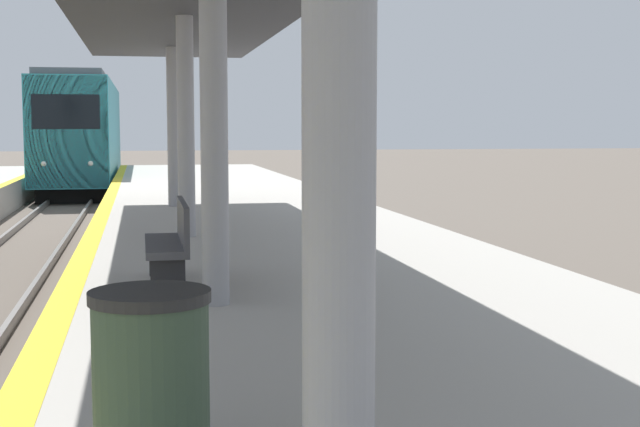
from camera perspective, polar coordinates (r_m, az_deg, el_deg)
The scene contains 3 objects.
train at distance 38.93m, azimuth -14.99°, elevation 4.95°, with size 2.76×16.21×4.63m.
trash_bin at distance 4.71m, azimuth -10.75°, elevation -10.25°, with size 0.62×0.62×0.90m.
bench at distance 9.86m, azimuth -9.46°, elevation -1.74°, with size 0.44×1.68×0.92m.
Camera 1 is at (2.44, -1.37, 2.63)m, focal length 50.00 mm.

